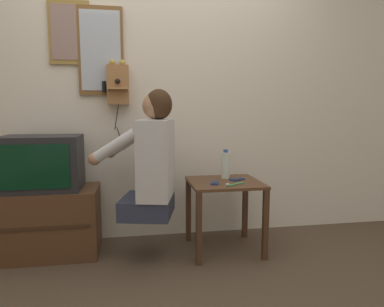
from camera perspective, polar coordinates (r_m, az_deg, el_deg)
The scene contains 13 objects.
ground_plane at distance 2.14m, azimuth -2.76°, elevation -24.22°, with size 14.00×14.00×0.00m, color #4C3D2D.
wall_back at distance 3.01m, azimuth -5.74°, elevation 10.27°, with size 6.80×0.05×2.55m.
side_table at distance 2.73m, azimuth 5.44°, elevation -6.86°, with size 0.55×0.52×0.56m.
person at distance 2.51m, azimuth -6.63°, elevation -1.05°, with size 0.63×0.54×0.93m.
tv_stand at distance 2.91m, azimuth -22.68°, elevation -10.47°, with size 0.74×0.44×0.52m.
television at distance 2.81m, azimuth -23.73°, elevation -1.44°, with size 0.57×0.39×0.41m.
wall_phone_antique at distance 2.92m, azimuth -12.25°, elevation 11.18°, with size 0.22×0.18×0.74m.
framed_picture at distance 3.06m, azimuth -19.78°, elevation 18.45°, with size 0.32×0.03×0.50m.
wall_mirror at distance 3.00m, azimuth -14.95°, elevation 16.18°, with size 0.36×0.03×0.71m.
cell_phone_held at distance 2.62m, azimuth 3.79°, elevation -4.86°, with size 0.09×0.14×0.01m.
cell_phone_spare at distance 2.76m, azimuth 7.55°, elevation -4.28°, with size 0.14×0.11×0.01m.
water_bottle at distance 2.81m, azimuth 5.62°, elevation -1.89°, with size 0.07×0.07×0.24m.
toothbrush at distance 2.57m, azimuth 6.99°, elevation -5.11°, with size 0.17×0.10×0.02m.
Camera 1 is at (-0.22, -1.81, 1.12)m, focal length 32.00 mm.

